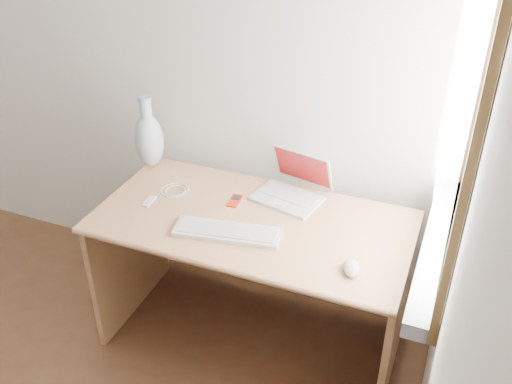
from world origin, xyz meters
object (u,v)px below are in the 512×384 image
at_px(laptop, 290,187).
at_px(vase, 149,138).
at_px(external_keyboard, 227,232).
at_px(desk, 259,247).

xyz_separation_m(laptop, vase, (-0.72, 0.02, 0.10)).
bearing_deg(external_keyboard, desk, 65.37).
xyz_separation_m(desk, external_keyboard, (-0.06, -0.22, 0.21)).
relative_size(external_keyboard, vase, 1.26).
bearing_deg(external_keyboard, laptop, 59.36).
bearing_deg(external_keyboard, vase, 136.48).
bearing_deg(vase, laptop, -1.29).
height_order(desk, external_keyboard, external_keyboard).
bearing_deg(vase, external_keyboard, -33.67).
bearing_deg(desk, laptop, 61.61).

